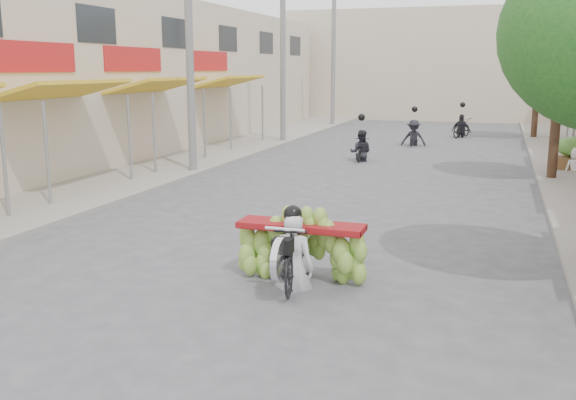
# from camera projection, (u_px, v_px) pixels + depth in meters

# --- Properties ---
(ground) EXTENTS (120.00, 120.00, 0.00)m
(ground) POSITION_uv_depth(u_px,v_px,m) (150.00, 348.00, 7.73)
(ground) COLOR #545459
(ground) RESTS_ON ground
(sidewalk_left) EXTENTS (4.00, 60.00, 0.12)m
(sidewalk_left) POSITION_uv_depth(u_px,v_px,m) (191.00, 157.00, 23.82)
(sidewalk_left) COLOR gray
(sidewalk_left) RESTS_ON ground
(shophouse_row_left) EXTENTS (9.77, 40.00, 6.00)m
(shophouse_row_left) POSITION_uv_depth(u_px,v_px,m) (55.00, 77.00, 23.80)
(shophouse_row_left) COLOR beige
(shophouse_row_left) RESTS_ON ground
(far_building) EXTENTS (20.00, 6.00, 7.00)m
(far_building) POSITION_uv_depth(u_px,v_px,m) (442.00, 65.00, 42.38)
(far_building) COLOR beige
(far_building) RESTS_ON ground
(utility_pole_mid) EXTENTS (0.60, 0.24, 8.00)m
(utility_pole_mid) POSITION_uv_depth(u_px,v_px,m) (189.00, 44.00, 19.73)
(utility_pole_mid) COLOR slate
(utility_pole_mid) RESTS_ON ground
(utility_pole_far) EXTENTS (0.60, 0.24, 8.00)m
(utility_pole_far) POSITION_uv_depth(u_px,v_px,m) (283.00, 51.00, 28.11)
(utility_pole_far) COLOR slate
(utility_pole_far) RESTS_ON ground
(utility_pole_back) EXTENTS (0.60, 0.24, 8.00)m
(utility_pole_back) POSITION_uv_depth(u_px,v_px,m) (333.00, 55.00, 36.48)
(utility_pole_back) COLOR slate
(utility_pole_back) RESTS_ON ground
(street_tree_mid) EXTENTS (3.40, 3.40, 5.25)m
(street_tree_mid) POSITION_uv_depth(u_px,v_px,m) (562.00, 51.00, 18.34)
(street_tree_mid) COLOR #3A2719
(street_tree_mid) RESTS_ON ground
(street_tree_far) EXTENTS (3.40, 3.40, 5.25)m
(street_tree_far) POSITION_uv_depth(u_px,v_px,m) (540.00, 58.00, 29.50)
(street_tree_far) COLOR #3A2719
(street_tree_far) RESTS_ON ground
(produce_crate_far) EXTENTS (1.20, 0.88, 1.16)m
(produce_crate_far) POSITION_uv_depth(u_px,v_px,m) (575.00, 150.00, 20.57)
(produce_crate_far) COLOR brown
(produce_crate_far) RESTS_ON ground
(banana_motorbike) EXTENTS (2.20, 1.90, 2.20)m
(banana_motorbike) POSITION_uv_depth(u_px,v_px,m) (297.00, 239.00, 9.85)
(banana_motorbike) COLOR black
(banana_motorbike) RESTS_ON ground
(bg_motorbike_a) EXTENTS (0.83, 1.43, 1.95)m
(bg_motorbike_a) POSITION_uv_depth(u_px,v_px,m) (361.00, 139.00, 23.12)
(bg_motorbike_a) COLOR black
(bg_motorbike_a) RESTS_ON ground
(bg_motorbike_b) EXTENTS (1.07, 1.76, 1.95)m
(bg_motorbike_b) POSITION_uv_depth(u_px,v_px,m) (414.00, 126.00, 27.62)
(bg_motorbike_b) COLOR black
(bg_motorbike_b) RESTS_ON ground
(bg_motorbike_c) EXTENTS (1.14, 1.75, 1.95)m
(bg_motorbike_c) POSITION_uv_depth(u_px,v_px,m) (462.00, 121.00, 31.00)
(bg_motorbike_c) COLOR black
(bg_motorbike_c) RESTS_ON ground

